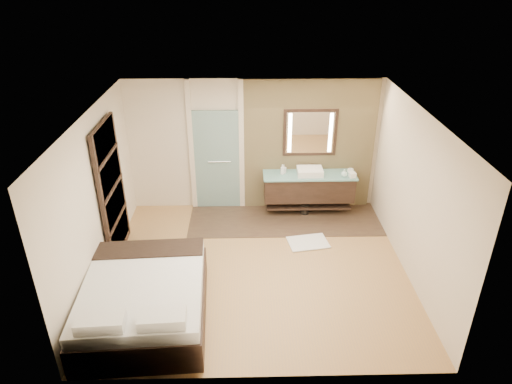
{
  "coord_description": "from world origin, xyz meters",
  "views": [
    {
      "loc": [
        -0.16,
        -6.29,
        4.71
      ],
      "look_at": [
        0.0,
        0.6,
        1.16
      ],
      "focal_mm": 32.0,
      "sensor_mm": 36.0,
      "label": 1
    }
  ],
  "objects_px": {
    "mirror_unit": "(310,133)",
    "bed": "(145,300)",
    "waste_bin": "(305,209)",
    "vanity": "(309,187)"
  },
  "relations": [
    {
      "from": "vanity",
      "to": "waste_bin",
      "type": "xyz_separation_m",
      "value": [
        -0.07,
        -0.07,
        -0.46
      ]
    },
    {
      "from": "bed",
      "to": "waste_bin",
      "type": "relative_size",
      "value": 9.62
    },
    {
      "from": "mirror_unit",
      "to": "waste_bin",
      "type": "bearing_deg",
      "value": -102.53
    },
    {
      "from": "vanity",
      "to": "bed",
      "type": "xyz_separation_m",
      "value": [
        -2.74,
        -3.08,
        -0.24
      ]
    },
    {
      "from": "bed",
      "to": "waste_bin",
      "type": "bearing_deg",
      "value": 45.36
    },
    {
      "from": "bed",
      "to": "waste_bin",
      "type": "distance_m",
      "value": 4.03
    },
    {
      "from": "mirror_unit",
      "to": "bed",
      "type": "distance_m",
      "value": 4.49
    },
    {
      "from": "waste_bin",
      "to": "bed",
      "type": "bearing_deg",
      "value": -131.57
    },
    {
      "from": "mirror_unit",
      "to": "waste_bin",
      "type": "height_order",
      "value": "mirror_unit"
    },
    {
      "from": "mirror_unit",
      "to": "bed",
      "type": "xyz_separation_m",
      "value": [
        -2.74,
        -3.31,
        -1.31
      ]
    }
  ]
}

